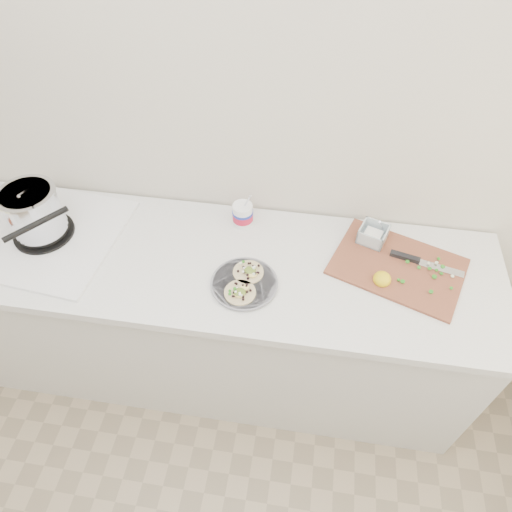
# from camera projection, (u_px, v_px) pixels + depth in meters

# --- Properties ---
(counter) EXTENTS (2.44, 0.66, 0.90)m
(counter) POSITION_uv_depth(u_px,v_px,m) (207.00, 317.00, 2.18)
(counter) COLOR silver
(counter) RESTS_ON ground
(stove) EXTENTS (0.65, 0.61, 0.29)m
(stove) POSITION_uv_depth(u_px,v_px,m) (38.00, 220.00, 1.84)
(stove) COLOR silver
(stove) RESTS_ON counter
(taco_plate) EXTENTS (0.26, 0.26, 0.04)m
(taco_plate) POSITION_uv_depth(u_px,v_px,m) (244.00, 282.00, 1.73)
(taco_plate) COLOR slate
(taco_plate) RESTS_ON counter
(tub) EXTENTS (0.09, 0.09, 0.20)m
(tub) POSITION_uv_depth(u_px,v_px,m) (243.00, 213.00, 1.92)
(tub) COLOR white
(tub) RESTS_ON counter
(cutboard) EXTENTS (0.58, 0.49, 0.08)m
(cutboard) POSITION_uv_depth(u_px,v_px,m) (397.00, 261.00, 1.80)
(cutboard) COLOR brown
(cutboard) RESTS_ON counter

